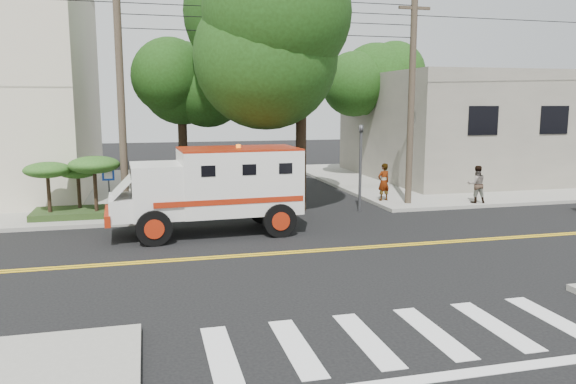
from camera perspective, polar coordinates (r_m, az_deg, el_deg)
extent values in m
plane|color=black|center=(17.30, 2.29, -6.03)|extent=(100.00, 100.00, 0.00)
cube|color=gray|center=(34.99, 17.39, 1.38)|extent=(17.00, 17.00, 0.15)
cube|color=slate|center=(35.96, 19.26, 6.41)|extent=(14.00, 12.00, 6.00)
cylinder|color=#382D23|center=(22.03, -16.59, 8.69)|extent=(0.28, 0.28, 9.00)
cylinder|color=#382D23|center=(24.81, 12.41, 8.85)|extent=(0.28, 0.28, 9.00)
cylinder|color=black|center=(23.39, 1.34, 6.61)|extent=(0.44, 0.44, 7.00)
sphere|color=black|center=(23.50, 1.37, 15.17)|extent=(5.32, 5.32, 5.32)
sphere|color=black|center=(23.18, 4.74, 16.64)|extent=(4.56, 4.56, 4.56)
cylinder|color=black|center=(28.12, -10.65, 5.44)|extent=(0.44, 0.44, 5.60)
sphere|color=black|center=(28.09, -10.82, 11.15)|extent=(3.92, 3.92, 3.92)
sphere|color=black|center=(27.62, -8.99, 12.11)|extent=(3.36, 3.36, 3.36)
cylinder|color=black|center=(34.68, 8.33, 6.45)|extent=(0.44, 0.44, 5.95)
sphere|color=black|center=(34.68, 8.45, 11.36)|extent=(4.20, 4.20, 4.20)
sphere|color=black|center=(34.51, 10.27, 12.08)|extent=(3.60, 3.60, 3.60)
cylinder|color=#3F3F42|center=(23.40, 7.36, 2.36)|extent=(0.12, 0.12, 3.60)
imported|color=#3F3F42|center=(23.29, 7.42, 5.66)|extent=(0.15, 0.18, 0.90)
cylinder|color=#3F3F42|center=(22.53, -17.69, -0.31)|extent=(0.06, 0.06, 2.00)
cube|color=#0C33A5|center=(22.36, -17.80, 1.69)|extent=(0.45, 0.03, 0.45)
cube|color=#1E3314|center=(23.36, -20.71, -1.97)|extent=(3.20, 2.00, 0.24)
cylinder|color=black|center=(23.05, -23.13, -0.03)|extent=(0.14, 0.14, 1.52)
ellipsoid|color=#194815|center=(22.94, -23.26, 2.08)|extent=(1.73, 1.73, 0.60)
cylinder|color=black|center=(23.61, -20.47, 0.13)|extent=(0.14, 0.14, 1.36)
ellipsoid|color=#194815|center=(23.51, -20.57, 1.97)|extent=(1.55, 1.55, 0.54)
cylinder|color=black|center=(22.63, -18.97, 0.26)|extent=(0.14, 0.14, 1.68)
ellipsoid|color=#194815|center=(22.51, -19.09, 2.63)|extent=(1.91, 1.91, 0.66)
cube|color=silver|center=(19.61, -5.01, 1.15)|extent=(4.15, 2.57, 2.18)
cube|color=silver|center=(19.27, -13.17, 0.18)|extent=(1.76, 2.35, 1.76)
cube|color=black|center=(19.18, -15.63, 1.45)|extent=(0.14, 1.76, 0.73)
cube|color=silver|center=(19.32, -16.34, -1.48)|extent=(1.03, 2.11, 0.73)
cube|color=maroon|center=(19.38, -17.83, -2.30)|extent=(0.29, 2.23, 0.36)
cube|color=maroon|center=(19.49, -5.06, 4.41)|extent=(4.15, 2.57, 0.06)
cylinder|color=black|center=(18.31, -13.46, -3.59)|extent=(1.15, 0.38, 1.14)
cylinder|color=black|center=(20.58, -13.86, -2.22)|extent=(1.15, 0.38, 1.14)
cylinder|color=black|center=(18.99, -0.87, -2.89)|extent=(1.15, 0.38, 1.14)
cylinder|color=black|center=(21.18, -2.60, -1.64)|extent=(1.15, 0.38, 1.14)
imported|color=gray|center=(25.48, 9.69, 1.01)|extent=(0.70, 0.55, 1.68)
imported|color=gray|center=(25.89, 18.61, 0.75)|extent=(0.92, 0.78, 1.64)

